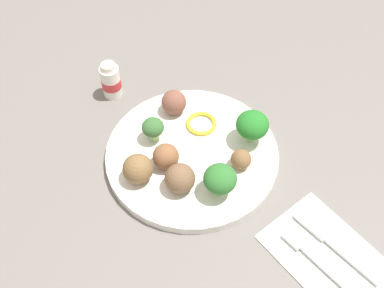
{
  "coord_description": "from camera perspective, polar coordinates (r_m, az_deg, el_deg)",
  "views": [
    {
      "loc": [
        -0.34,
        0.28,
        0.6
      ],
      "look_at": [
        0.0,
        0.0,
        0.04
      ],
      "focal_mm": 42.47,
      "sensor_mm": 36.0,
      "label": 1
    }
  ],
  "objects": [
    {
      "name": "meatball_front_left",
      "position": [
        0.71,
        6.17,
        -1.92
      ],
      "size": [
        0.03,
        0.03,
        0.03
      ],
      "primitive_type": "sphere",
      "color": "brown",
      "rests_on": "plate"
    },
    {
      "name": "knife",
      "position": [
        0.69,
        17.21,
        -11.76
      ],
      "size": [
        0.15,
        0.02,
        0.01
      ],
      "color": "silver",
      "rests_on": "napkin"
    },
    {
      "name": "meatball_back_left",
      "position": [
        0.7,
        -3.3,
        -1.57
      ],
      "size": [
        0.04,
        0.04,
        0.04
      ],
      "primitive_type": "sphere",
      "color": "brown",
      "rests_on": "plate"
    },
    {
      "name": "plate",
      "position": [
        0.74,
        0.0,
        -1.34
      ],
      "size": [
        0.28,
        0.28,
        0.02
      ],
      "primitive_type": "cylinder",
      "color": "white",
      "rests_on": "ground_plane"
    },
    {
      "name": "fork",
      "position": [
        0.67,
        15.18,
        -13.56
      ],
      "size": [
        0.12,
        0.02,
        0.01
      ],
      "color": "silver",
      "rests_on": "napkin"
    },
    {
      "name": "meatball_back_right",
      "position": [
        0.69,
        -6.82,
        -3.12
      ],
      "size": [
        0.05,
        0.05,
        0.05
      ],
      "primitive_type": "sphere",
      "color": "brown",
      "rests_on": "plate"
    },
    {
      "name": "broccoli_floret_back_right",
      "position": [
        0.73,
        -4.93,
        2.01
      ],
      "size": [
        0.04,
        0.04,
        0.04
      ],
      "color": "#9AC27D",
      "rests_on": "plate"
    },
    {
      "name": "meatball_near_rim",
      "position": [
        0.68,
        -1.52,
        -4.34
      ],
      "size": [
        0.05,
        0.05,
        0.05
      ],
      "primitive_type": "sphere",
      "color": "brown",
      "rests_on": "plate"
    },
    {
      "name": "yogurt_bottle",
      "position": [
        0.83,
        -10.14,
        7.8
      ],
      "size": [
        0.04,
        0.04,
        0.07
      ],
      "color": "white",
      "rests_on": "ground_plane"
    },
    {
      "name": "pepper_ring_far_rim",
      "position": [
        0.77,
        1.18,
        2.6
      ],
      "size": [
        0.05,
        0.05,
        0.01
      ],
      "primitive_type": "torus",
      "rotation": [
        0.0,
        0.0,
        1.51
      ],
      "color": "yellow",
      "rests_on": "plate"
    },
    {
      "name": "broccoli_floret_front_right",
      "position": [
        0.66,
        3.55,
        -4.43
      ],
      "size": [
        0.05,
        0.05,
        0.05
      ],
      "color": "#98C967",
      "rests_on": "plate"
    },
    {
      "name": "meatball_mid_left",
      "position": [
        0.78,
        -2.3,
        5.25
      ],
      "size": [
        0.04,
        0.04,
        0.04
      ],
      "primitive_type": "sphere",
      "color": "brown",
      "rests_on": "plate"
    },
    {
      "name": "broccoli_floret_front_left",
      "position": [
        0.73,
        7.59,
        2.37
      ],
      "size": [
        0.05,
        0.05,
        0.06
      ],
      "color": "#A0C277",
      "rests_on": "plate"
    },
    {
      "name": "ground_plane",
      "position": [
        0.75,
        0.0,
        -1.71
      ],
      "size": [
        4.0,
        4.0,
        0.0
      ],
      "primitive_type": "plane",
      "color": "slate"
    },
    {
      "name": "napkin",
      "position": [
        0.68,
        16.61,
        -13.23
      ],
      "size": [
        0.17,
        0.12,
        0.01
      ],
      "primitive_type": "cube",
      "rotation": [
        0.0,
        0.0,
        -0.02
      ],
      "color": "white",
      "rests_on": "ground_plane"
    }
  ]
}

